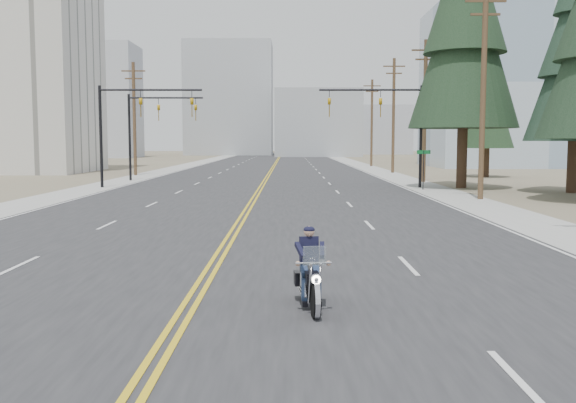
# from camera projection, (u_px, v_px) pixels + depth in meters

# --- Properties ---
(ground_plane) EXTENTS (400.00, 400.00, 0.00)m
(ground_plane) POSITION_uv_depth(u_px,v_px,m) (190.00, 307.00, 12.47)
(ground_plane) COLOR #776D56
(ground_plane) RESTS_ON ground
(road) EXTENTS (20.00, 200.00, 0.01)m
(road) POSITION_uv_depth(u_px,v_px,m) (274.00, 166.00, 82.16)
(road) COLOR #303033
(road) RESTS_ON ground
(sidewalk_left) EXTENTS (3.00, 200.00, 0.01)m
(sidewalk_left) POSITION_uv_depth(u_px,v_px,m) (184.00, 166.00, 82.18)
(sidewalk_left) COLOR #A5A5A0
(sidewalk_left) RESTS_ON ground
(sidewalk_right) EXTENTS (3.00, 200.00, 0.01)m
(sidewalk_right) POSITION_uv_depth(u_px,v_px,m) (363.00, 166.00, 82.14)
(sidewalk_right) COLOR #A5A5A0
(sidewalk_right) RESTS_ON ground
(traffic_mast_left) EXTENTS (7.10, 0.26, 7.00)m
(traffic_mast_left) POSITION_uv_depth(u_px,v_px,m) (130.00, 116.00, 43.88)
(traffic_mast_left) COLOR black
(traffic_mast_left) RESTS_ON ground
(traffic_mast_right) EXTENTS (7.10, 0.26, 7.00)m
(traffic_mast_right) POSITION_uv_depth(u_px,v_px,m) (392.00, 116.00, 43.85)
(traffic_mast_right) COLOR black
(traffic_mast_right) RESTS_ON ground
(traffic_mast_far) EXTENTS (6.10, 0.26, 7.00)m
(traffic_mast_far) POSITION_uv_depth(u_px,v_px,m) (150.00, 121.00, 51.85)
(traffic_mast_far) COLOR black
(traffic_mast_far) RESTS_ON ground
(street_sign) EXTENTS (0.90, 0.06, 2.62)m
(street_sign) POSITION_uv_depth(u_px,v_px,m) (423.00, 163.00, 42.15)
(street_sign) COLOR black
(street_sign) RESTS_ON ground
(utility_pole_b) EXTENTS (2.20, 0.30, 11.50)m
(utility_pole_b) POSITION_uv_depth(u_px,v_px,m) (483.00, 90.00, 34.79)
(utility_pole_b) COLOR brown
(utility_pole_b) RESTS_ON ground
(utility_pole_c) EXTENTS (2.20, 0.30, 11.00)m
(utility_pole_c) POSITION_uv_depth(u_px,v_px,m) (425.00, 109.00, 49.75)
(utility_pole_c) COLOR brown
(utility_pole_c) RESTS_ON ground
(utility_pole_d) EXTENTS (2.20, 0.30, 11.50)m
(utility_pole_d) POSITION_uv_depth(u_px,v_px,m) (393.00, 114.00, 64.66)
(utility_pole_d) COLOR brown
(utility_pole_d) RESTS_ON ground
(utility_pole_e) EXTENTS (2.20, 0.30, 11.00)m
(utility_pole_e) POSITION_uv_depth(u_px,v_px,m) (372.00, 121.00, 81.61)
(utility_pole_e) COLOR brown
(utility_pole_e) RESTS_ON ground
(utility_pole_left) EXTENTS (2.20, 0.30, 10.50)m
(utility_pole_left) POSITION_uv_depth(u_px,v_px,m) (134.00, 117.00, 59.76)
(utility_pole_left) COLOR brown
(utility_pole_left) RESTS_ON ground
(glass_building) EXTENTS (24.00, 16.00, 20.00)m
(glass_building) POSITION_uv_depth(u_px,v_px,m) (526.00, 87.00, 81.18)
(glass_building) COLOR #9EB5CC
(glass_building) RESTS_ON ground
(haze_bldg_a) EXTENTS (14.00, 12.00, 22.00)m
(haze_bldg_a) POSITION_uv_depth(u_px,v_px,m) (101.00, 101.00, 125.98)
(haze_bldg_a) COLOR #B7BCC6
(haze_bldg_a) RESTS_ON ground
(haze_bldg_b) EXTENTS (18.00, 14.00, 14.00)m
(haze_bldg_b) POSITION_uv_depth(u_px,v_px,m) (317.00, 123.00, 136.25)
(haze_bldg_b) COLOR #ADB2B7
(haze_bldg_b) RESTS_ON ground
(haze_bldg_c) EXTENTS (16.00, 12.00, 18.00)m
(haze_bldg_c) POSITION_uv_depth(u_px,v_px,m) (490.00, 110.00, 121.09)
(haze_bldg_c) COLOR #B7BCC6
(haze_bldg_c) RESTS_ON ground
(haze_bldg_d) EXTENTS (20.00, 15.00, 26.00)m
(haze_bldg_d) POSITION_uv_depth(u_px,v_px,m) (230.00, 99.00, 150.65)
(haze_bldg_d) COLOR #ADB2B7
(haze_bldg_d) RESTS_ON ground
(haze_bldg_e) EXTENTS (14.00, 14.00, 12.00)m
(haze_bldg_e) POSITION_uv_depth(u_px,v_px,m) (380.00, 130.00, 161.21)
(haze_bldg_e) COLOR #B7BCC6
(haze_bldg_e) RESTS_ON ground
(haze_bldg_f) EXTENTS (12.00, 12.00, 16.00)m
(haze_bldg_f) POSITION_uv_depth(u_px,v_px,m) (54.00, 119.00, 141.22)
(haze_bldg_f) COLOR #ADB2B7
(haze_bldg_f) RESTS_ON ground
(motorcyclist) EXTENTS (1.03, 2.07, 1.56)m
(motorcyclist) POSITION_uv_depth(u_px,v_px,m) (311.00, 269.00, 12.24)
(motorcyclist) COLOR black
(motorcyclist) RESTS_ON ground
(conifer_tall) EXTENTS (7.37, 7.37, 20.49)m
(conifer_tall) POSITION_uv_depth(u_px,v_px,m) (466.00, 13.00, 43.04)
(conifer_tall) COLOR #382619
(conifer_tall) RESTS_ON ground
(conifer_far) EXTENTS (4.86, 4.86, 13.03)m
(conifer_far) POSITION_uv_depth(u_px,v_px,m) (487.00, 93.00, 57.03)
(conifer_far) COLOR #382619
(conifer_far) RESTS_ON ground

